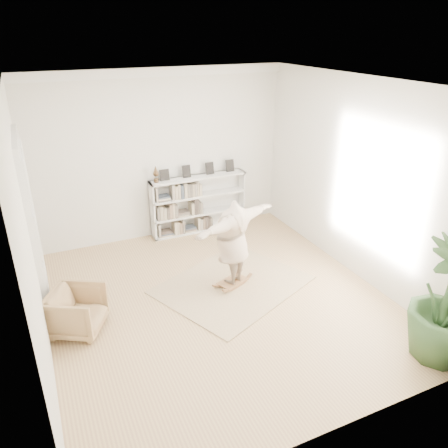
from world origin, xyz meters
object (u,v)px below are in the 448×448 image
object	(u,v)px
bookshelf	(198,204)
houseplant	(448,303)
armchair	(77,311)
rocker_board	(233,282)
person	(233,240)

from	to	relation	value
bookshelf	houseplant	distance (m)	5.59
armchair	houseplant	xyz separation A→B (m)	(4.60, -2.70, 0.54)
bookshelf	armchair	xyz separation A→B (m)	(-3.04, -2.66, -0.28)
bookshelf	rocker_board	distance (m)	2.57
person	houseplant	xyz separation A→B (m)	(1.87, -2.88, -0.03)
rocker_board	houseplant	xyz separation A→B (m)	(1.87, -2.88, 0.82)
rocker_board	houseplant	bearing A→B (deg)	-80.46
bookshelf	person	distance (m)	2.52
armchair	rocker_board	distance (m)	2.75
rocker_board	person	xyz separation A→B (m)	(0.00, 0.00, 0.85)
person	houseplant	bearing A→B (deg)	99.54
person	houseplant	distance (m)	3.44
armchair	bookshelf	bearing A→B (deg)	-19.39
armchair	houseplant	distance (m)	5.36
armchair	houseplant	world-z (taller)	houseplant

